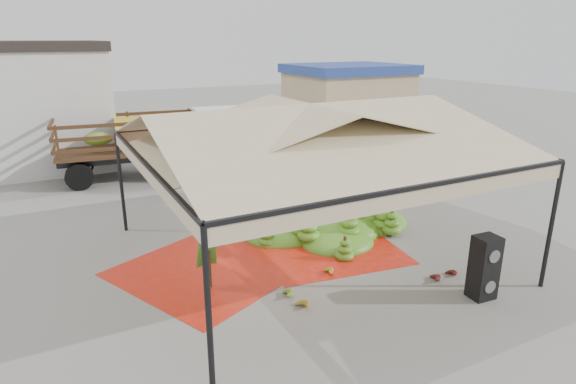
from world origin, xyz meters
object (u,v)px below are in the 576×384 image
speaker_stack (484,267)px  vendor (253,180)px  truck_left (163,137)px  truck_right (284,137)px  banana_heap (331,211)px

speaker_stack → vendor: vendor is taller
speaker_stack → truck_left: 13.94m
speaker_stack → truck_left: size_ratio=0.19×
speaker_stack → vendor: size_ratio=0.75×
speaker_stack → vendor: bearing=109.3°
speaker_stack → truck_left: bearing=109.7°
vendor → truck_right: 6.16m
banana_heap → speaker_stack: 5.03m
speaker_stack → banana_heap: bearing=103.3°
vendor → truck_right: (3.65, 4.95, 0.28)m
truck_left → truck_right: 5.34m
speaker_stack → truck_right: (1.52, 12.72, 0.52)m
vendor → truck_left: (-1.64, 5.62, 0.63)m
vendor → speaker_stack: bearing=91.8°
speaker_stack → vendor: (-2.13, 7.77, 0.24)m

